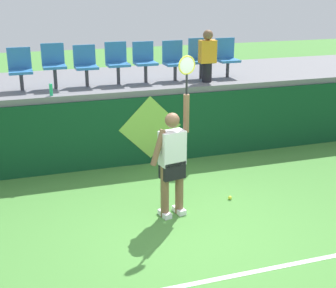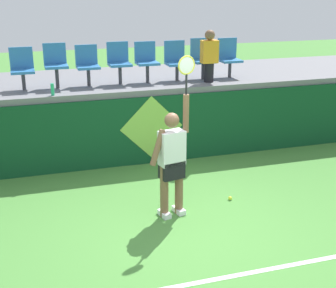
{
  "view_description": "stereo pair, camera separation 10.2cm",
  "coord_description": "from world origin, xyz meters",
  "px_view_note": "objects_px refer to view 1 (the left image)",
  "views": [
    {
      "loc": [
        -2.3,
        -5.82,
        3.5
      ],
      "look_at": [
        -0.07,
        1.03,
        1.02
      ],
      "focal_mm": 51.14,
      "sensor_mm": 36.0,
      "label": 1
    },
    {
      "loc": [
        -2.2,
        -5.85,
        3.5
      ],
      "look_at": [
        -0.07,
        1.03,
        1.02
      ],
      "focal_mm": 51.14,
      "sensor_mm": 36.0,
      "label": 2
    }
  ],
  "objects_px": {
    "tennis_ball": "(230,198)",
    "stadium_chair_3": "(117,61)",
    "stadium_chair_4": "(145,60)",
    "stadium_chair_7": "(227,56)",
    "stadium_chair_6": "(200,57)",
    "water_bottle": "(51,90)",
    "stadium_chair_5": "(174,59)",
    "stadium_chair_0": "(20,67)",
    "tennis_player": "(173,159)",
    "spectator_0": "(207,55)",
    "stadium_chair_1": "(54,63)",
    "stadium_chair_2": "(86,63)"
  },
  "relations": [
    {
      "from": "tennis_player",
      "to": "water_bottle",
      "type": "xyz_separation_m",
      "value": [
        -1.54,
        2.41,
        0.66
      ]
    },
    {
      "from": "stadium_chair_0",
      "to": "spectator_0",
      "type": "relative_size",
      "value": 0.75
    },
    {
      "from": "water_bottle",
      "to": "stadium_chair_1",
      "type": "relative_size",
      "value": 0.26
    },
    {
      "from": "stadium_chair_5",
      "to": "stadium_chair_6",
      "type": "height_order",
      "value": "stadium_chair_6"
    },
    {
      "from": "stadium_chair_1",
      "to": "stadium_chair_2",
      "type": "xyz_separation_m",
      "value": [
        0.61,
        -0.0,
        -0.04
      ]
    },
    {
      "from": "water_bottle",
      "to": "stadium_chair_4",
      "type": "xyz_separation_m",
      "value": [
        1.97,
        0.7,
        0.35
      ]
    },
    {
      "from": "stadium_chair_2",
      "to": "tennis_player",
      "type": "bearing_deg",
      "value": -75.91
    },
    {
      "from": "tennis_ball",
      "to": "stadium_chair_1",
      "type": "bearing_deg",
      "value": 130.57
    },
    {
      "from": "stadium_chair_0",
      "to": "water_bottle",
      "type": "bearing_deg",
      "value": -55.09
    },
    {
      "from": "stadium_chair_1",
      "to": "stadium_chair_7",
      "type": "height_order",
      "value": "stadium_chair_1"
    },
    {
      "from": "water_bottle",
      "to": "stadium_chair_2",
      "type": "height_order",
      "value": "stadium_chair_2"
    },
    {
      "from": "tennis_player",
      "to": "stadium_chair_0",
      "type": "bearing_deg",
      "value": 123.09
    },
    {
      "from": "stadium_chair_0",
      "to": "stadium_chair_6",
      "type": "relative_size",
      "value": 0.94
    },
    {
      "from": "tennis_ball",
      "to": "spectator_0",
      "type": "distance_m",
      "value": 3.26
    },
    {
      "from": "stadium_chair_4",
      "to": "stadium_chair_6",
      "type": "relative_size",
      "value": 0.97
    },
    {
      "from": "tennis_ball",
      "to": "stadium_chair_1",
      "type": "height_order",
      "value": "stadium_chair_1"
    },
    {
      "from": "stadium_chair_6",
      "to": "spectator_0",
      "type": "bearing_deg",
      "value": -90.0
    },
    {
      "from": "stadium_chair_3",
      "to": "stadium_chair_4",
      "type": "distance_m",
      "value": 0.58
    },
    {
      "from": "stadium_chair_2",
      "to": "stadium_chair_5",
      "type": "bearing_deg",
      "value": 0.16
    },
    {
      "from": "tennis_ball",
      "to": "water_bottle",
      "type": "height_order",
      "value": "water_bottle"
    },
    {
      "from": "tennis_player",
      "to": "stadium_chair_3",
      "type": "bearing_deg",
      "value": 92.61
    },
    {
      "from": "stadium_chair_0",
      "to": "stadium_chair_3",
      "type": "xyz_separation_m",
      "value": [
        1.89,
        -0.0,
        0.03
      ]
    },
    {
      "from": "stadium_chair_4",
      "to": "stadium_chair_3",
      "type": "bearing_deg",
      "value": 179.84
    },
    {
      "from": "stadium_chair_7",
      "to": "stadium_chair_5",
      "type": "bearing_deg",
      "value": -180.0
    },
    {
      "from": "stadium_chair_2",
      "to": "stadium_chair_4",
      "type": "height_order",
      "value": "stadium_chair_4"
    },
    {
      "from": "stadium_chair_6",
      "to": "spectator_0",
      "type": "height_order",
      "value": "spectator_0"
    },
    {
      "from": "tennis_player",
      "to": "tennis_ball",
      "type": "xyz_separation_m",
      "value": [
        1.09,
        0.21,
        -0.9
      ]
    },
    {
      "from": "stadium_chair_0",
      "to": "stadium_chair_4",
      "type": "xyz_separation_m",
      "value": [
        2.46,
        -0.0,
        0.03
      ]
    },
    {
      "from": "tennis_ball",
      "to": "stadium_chair_1",
      "type": "relative_size",
      "value": 0.08
    },
    {
      "from": "stadium_chair_3",
      "to": "spectator_0",
      "type": "relative_size",
      "value": 0.78
    },
    {
      "from": "tennis_player",
      "to": "stadium_chair_1",
      "type": "height_order",
      "value": "tennis_player"
    },
    {
      "from": "stadium_chair_6",
      "to": "stadium_chair_4",
      "type": "bearing_deg",
      "value": -179.73
    },
    {
      "from": "tennis_ball",
      "to": "stadium_chair_5",
      "type": "height_order",
      "value": "stadium_chair_5"
    },
    {
      "from": "tennis_player",
      "to": "stadium_chair_4",
      "type": "height_order",
      "value": "tennis_player"
    },
    {
      "from": "water_bottle",
      "to": "stadium_chair_5",
      "type": "bearing_deg",
      "value": 15.1
    },
    {
      "from": "water_bottle",
      "to": "stadium_chair_1",
      "type": "distance_m",
      "value": 0.81
    },
    {
      "from": "stadium_chair_2",
      "to": "spectator_0",
      "type": "bearing_deg",
      "value": -9.56
    },
    {
      "from": "stadium_chair_2",
      "to": "stadium_chair_6",
      "type": "distance_m",
      "value": 2.44
    },
    {
      "from": "stadium_chair_4",
      "to": "stadium_chair_5",
      "type": "distance_m",
      "value": 0.64
    },
    {
      "from": "stadium_chair_2",
      "to": "spectator_0",
      "type": "distance_m",
      "value": 2.48
    },
    {
      "from": "water_bottle",
      "to": "stadium_chair_5",
      "type": "xyz_separation_m",
      "value": [
        2.61,
        0.71,
        0.33
      ]
    },
    {
      "from": "stadium_chair_0",
      "to": "stadium_chair_3",
      "type": "distance_m",
      "value": 1.89
    },
    {
      "from": "tennis_ball",
      "to": "water_bottle",
      "type": "relative_size",
      "value": 0.3
    },
    {
      "from": "stadium_chair_3",
      "to": "stadium_chair_6",
      "type": "relative_size",
      "value": 0.99
    },
    {
      "from": "stadium_chair_4",
      "to": "stadium_chair_7",
      "type": "bearing_deg",
      "value": 0.17
    },
    {
      "from": "stadium_chair_5",
      "to": "water_bottle",
      "type": "bearing_deg",
      "value": -164.9
    },
    {
      "from": "stadium_chair_3",
      "to": "stadium_chair_5",
      "type": "xyz_separation_m",
      "value": [
        1.22,
        0.0,
        -0.03
      ]
    },
    {
      "from": "stadium_chair_1",
      "to": "spectator_0",
      "type": "bearing_deg",
      "value": -7.66
    },
    {
      "from": "water_bottle",
      "to": "stadium_chair_2",
      "type": "distance_m",
      "value": 1.09
    },
    {
      "from": "tennis_ball",
      "to": "stadium_chair_3",
      "type": "height_order",
      "value": "stadium_chair_3"
    }
  ]
}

